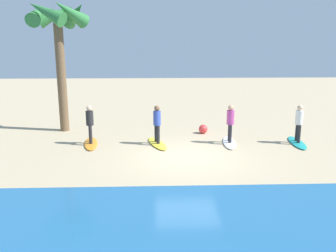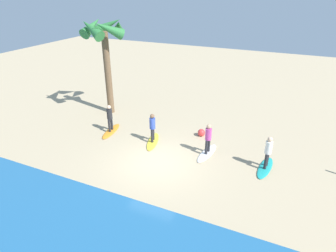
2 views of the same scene
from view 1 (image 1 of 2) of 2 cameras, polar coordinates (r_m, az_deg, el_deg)
ground_plane at (r=14.11m, az=3.06°, el=-4.89°), size 60.00×60.00×0.00m
surfboard_teal at (r=16.82m, az=19.80°, el=-2.50°), size 0.76×2.14×0.09m
surfer_teal at (r=16.59m, az=20.07°, el=0.80°), size 0.32×0.46×1.64m
surfboard_white at (r=16.08m, az=9.73°, el=-2.59°), size 0.78×2.15×0.09m
surfer_white at (r=15.84m, az=9.87°, el=0.86°), size 0.32×0.46×1.64m
surfboard_yellow at (r=15.71m, az=-1.73°, el=-2.79°), size 1.13×2.17×0.09m
surfer_yellow at (r=15.46m, az=-1.75°, el=0.74°), size 0.32×0.45×1.64m
surfboard_orange at (r=16.06m, az=-12.13°, el=-2.73°), size 0.89×2.16×0.09m
surfer_orange at (r=15.81m, az=-12.31°, el=0.72°), size 0.32×0.46×1.64m
palm_tree at (r=18.35m, az=-17.08°, el=15.00°), size 2.88×3.03×6.38m
beach_ball at (r=17.61m, az=5.60°, el=-0.48°), size 0.44×0.44×0.44m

